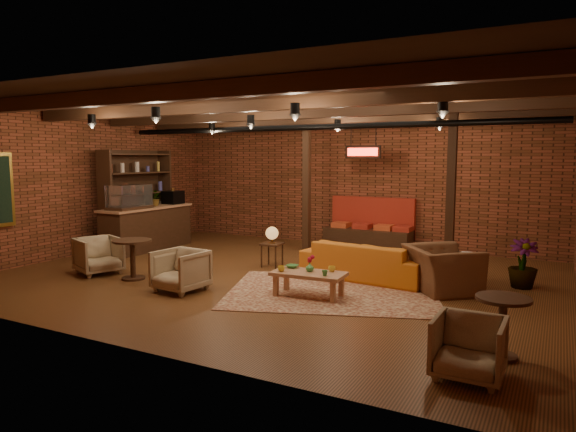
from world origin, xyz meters
The scene contains 27 objects.
floor centered at (0.00, 0.00, 0.00)m, with size 10.00×10.00×0.00m, color #36220D.
ceiling centered at (0.00, 0.00, 3.20)m, with size 10.00×8.00×0.02m, color black.
wall_back centered at (0.00, 4.00, 1.60)m, with size 10.00×0.02×3.20m, color brown.
wall_front centered at (0.00, -4.00, 1.60)m, with size 10.00×0.02×3.20m, color brown.
wall_left centered at (-5.00, 0.00, 1.60)m, with size 0.02×8.00×3.20m, color brown.
ceiling_beams centered at (0.00, 0.00, 3.08)m, with size 9.80×6.40×0.22m, color black, non-canonical shape.
ceiling_pipe centered at (0.00, 1.60, 2.85)m, with size 0.12×0.12×9.60m, color black.
post_left centered at (-0.60, 2.60, 1.60)m, with size 0.16×0.16×3.20m, color black.
post_right centered at (2.80, 2.00, 1.60)m, with size 0.16×0.16×3.20m, color black.
service_counter centered at (-4.10, 1.00, 0.80)m, with size 0.80×2.50×1.60m, color black, non-canonical shape.
plant_counter centered at (-4.00, 1.20, 1.22)m, with size 0.35×0.39×0.30m, color #337F33.
shelving_hutch centered at (-4.50, 1.10, 1.20)m, with size 0.52×2.00×2.40m, color black, non-canonical shape.
banquette centered at (0.60, 3.55, 0.50)m, with size 2.10×0.70×1.00m, color #A92A1C, non-canonical shape.
service_sign centered at (0.60, 3.10, 2.35)m, with size 0.86×0.06×0.30m, color red.
ceiling_spotlights centered at (0.00, 0.00, 2.86)m, with size 6.40×4.40×0.28m, color black, non-canonical shape.
rug centered at (1.40, -0.54, 0.01)m, with size 3.39×2.59×0.01m, color maroon.
sofa centered at (1.58, 0.59, 0.34)m, with size 2.33×0.91×0.68m, color #C5671B.
coffee_table centered at (1.17, -0.97, 0.36)m, with size 1.20×0.65×0.65m.
side_table_lamp centered at (-0.46, 0.71, 0.63)m, with size 0.42×0.42×0.83m.
round_table_left centered at (-2.18, -1.43, 0.50)m, with size 0.70×0.70×0.73m.
armchair_a centered at (-3.09, -1.39, 0.39)m, with size 0.76×0.71×0.78m, color beige.
armchair_b centered at (-0.86, -1.67, 0.38)m, with size 0.75×0.70×0.77m, color beige.
armchair_right centered at (3.00, 0.34, 0.50)m, with size 1.15×0.75×1.01m, color brown.
side_table_book centered at (3.18, 1.00, 0.51)m, with size 0.59×0.59×0.58m.
round_table_right centered at (4.18, -2.25, 0.46)m, with size 0.59×0.59×0.70m.
armchair_far centered at (3.94, -2.98, 0.35)m, with size 0.68×0.63×0.70m, color beige.
plant_tall centered at (4.17, 1.24, 1.26)m, with size 1.41×1.41×2.52m, color #4C7F4C.
Camera 1 is at (4.67, -8.24, 2.23)m, focal length 32.00 mm.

